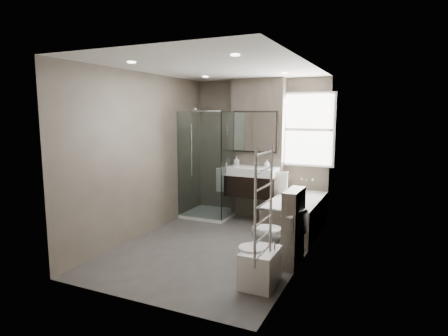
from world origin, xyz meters
The scene contains 15 objects.
room centered at (0.00, 0.00, 1.30)m, with size 2.70×3.90×2.70m.
vanity_pier centered at (0.00, 1.77, 1.30)m, with size 1.00×0.25×2.60m, color #574F45.
vanity centered at (0.00, 1.43, 0.74)m, with size 0.95×0.47×0.66m.
mirror_cabinet centered at (0.00, 1.61, 1.63)m, with size 0.86×0.08×0.76m.
towel_left centered at (-0.56, 1.40, 0.72)m, with size 0.24×0.06×0.44m, color silver.
towel_right centered at (0.56, 1.40, 0.72)m, with size 0.24×0.06×0.44m, color silver.
shower_enclosure centered at (-0.75, 1.35, 0.49)m, with size 0.90×0.90×2.00m.
bathtub centered at (0.92, 1.10, 0.32)m, with size 0.75×1.60×0.57m.
window centered at (0.90, 1.88, 1.68)m, with size 0.98×0.06×1.33m.
toilet centered at (0.97, -0.25, 0.37)m, with size 0.42×0.73×0.75m, color white.
cistern_box centered at (1.21, -0.25, 0.50)m, with size 0.19×0.55×1.00m.
bidet centered at (1.01, -0.98, 0.22)m, with size 0.45×0.52×0.54m.
towel_radiator centered at (1.25, -1.60, 1.12)m, with size 0.03×0.49×1.10m.
soap_bottle_a centered at (-0.32, 1.49, 1.08)m, with size 0.07×0.08×0.17m, color white.
soap_bottle_b centered at (0.26, 1.54, 1.07)m, with size 0.11×0.11×0.14m, color white.
Camera 1 is at (2.34, -4.87, 1.96)m, focal length 30.00 mm.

